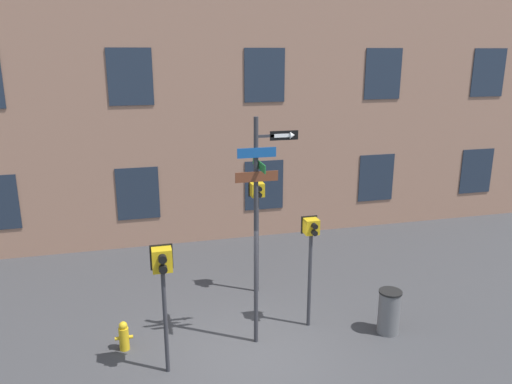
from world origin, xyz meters
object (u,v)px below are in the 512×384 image
object	(u,v)px
trash_bin	(389,312)
fire_hydrant	(124,336)
pedestrian_signal_right	(311,244)
street_sign_pole	(259,214)
pedestrian_signal_left	(163,274)
pedestrian_signal_across	(257,208)

from	to	relation	value
trash_bin	fire_hydrant	bearing A→B (deg)	172.33
pedestrian_signal_right	trash_bin	bearing A→B (deg)	-24.05
pedestrian_signal_right	fire_hydrant	world-z (taller)	pedestrian_signal_right
street_sign_pole	pedestrian_signal_right	distance (m)	1.56
pedestrian_signal_left	trash_bin	bearing A→B (deg)	2.57
pedestrian_signal_left	fire_hydrant	bearing A→B (deg)	129.74
pedestrian_signal_left	pedestrian_signal_across	xyz separation A→B (m)	(2.50, 2.80, 0.20)
pedestrian_signal_left	fire_hydrant	size ratio (longest dim) A/B	4.04
trash_bin	pedestrian_signal_across	bearing A→B (deg)	131.42
pedestrian_signal_left	fire_hydrant	distance (m)	2.14
trash_bin	pedestrian_signal_right	bearing A→B (deg)	155.95
street_sign_pole	trash_bin	bearing A→B (deg)	-7.23
fire_hydrant	trash_bin	bearing A→B (deg)	-7.67
pedestrian_signal_left	pedestrian_signal_right	xyz separation A→B (m)	(3.19, 0.92, -0.08)
pedestrian_signal_across	fire_hydrant	bearing A→B (deg)	-150.96
street_sign_pole	trash_bin	xyz separation A→B (m)	(2.82, -0.36, -2.34)
pedestrian_signal_right	trash_bin	size ratio (longest dim) A/B	2.58
street_sign_pole	pedestrian_signal_across	distance (m)	2.37
street_sign_pole	pedestrian_signal_right	world-z (taller)	street_sign_pole
pedestrian_signal_right	pedestrian_signal_across	distance (m)	2.02
fire_hydrant	trash_bin	xyz separation A→B (m)	(5.58, -0.75, 0.19)
pedestrian_signal_right	fire_hydrant	distance (m)	4.33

